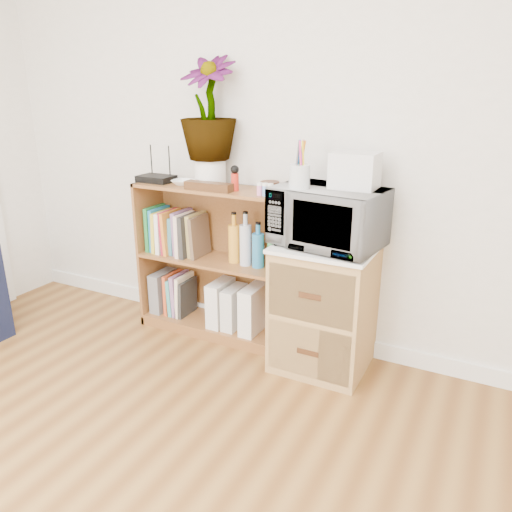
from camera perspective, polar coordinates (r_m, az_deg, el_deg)
The scene contains 21 objects.
skirting_board at distance 3.24m, azimuth 2.11°, elevation -8.05°, with size 4.00×0.02×0.10m, color white.
bookshelf at distance 3.11m, azimuth -4.73°, elevation -0.73°, with size 1.00×0.30×0.95m, color brown.
wicker_unit at distance 2.80m, azimuth 7.76°, elevation -5.97°, with size 0.50×0.45×0.70m, color #9E7542.
microwave at distance 2.61m, azimuth 8.18°, elevation 4.42°, with size 0.55×0.37×0.31m, color silver.
pen_cup at distance 2.54m, azimuth 4.98°, elevation 9.05°, with size 0.11×0.11×0.12m, color silver.
small_appliance at distance 2.58m, azimuth 11.24°, elevation 9.58°, with size 0.23×0.19×0.18m, color silver.
router at distance 3.20m, azimuth -11.33°, elevation 8.67°, with size 0.22×0.15×0.04m, color black.
white_bowl at distance 3.07m, azimuth -8.31°, elevation 8.33°, with size 0.13×0.13×0.03m, color white.
plant_pot at distance 3.01m, azimuth -5.26°, elevation 9.45°, with size 0.18×0.18×0.16m, color white.
potted_plant at distance 2.97m, azimuth -5.48°, elevation 16.46°, with size 0.32×0.32×0.58m, color #386729.
trinket_box at distance 2.88m, azimuth -5.44°, elevation 7.93°, with size 0.29×0.07×0.05m, color #3A220F.
kokeshi_doll at distance 2.86m, azimuth -2.42°, elevation 8.43°, with size 0.04×0.04×0.10m, color red.
wooden_bowl at distance 2.82m, azimuth 1.59°, elevation 7.90°, with size 0.11×0.11×0.06m, color #331C0E.
paint_jars at distance 2.72m, azimuth 1.03°, elevation 7.45°, with size 0.11×0.04×0.06m, color pink.
file_box at distance 3.44m, azimuth -10.57°, elevation -3.90°, with size 0.08×0.21×0.27m, color slate.
magazine_holder_left at distance 3.18m, azimuth -4.06°, elevation -5.34°, with size 0.09×0.23×0.29m, color silver.
magazine_holder_mid at distance 3.14m, azimuth -2.50°, elevation -5.87°, with size 0.08×0.21×0.26m, color silver.
magazine_holder_right at distance 3.08m, azimuth -0.31°, elevation -6.11°, with size 0.09×0.24×0.29m, color white.
cookbooks at distance 3.22m, azimuth -9.04°, elevation 2.70°, with size 0.37×0.20×0.29m.
liquor_bottles at distance 2.93m, azimuth -0.45°, elevation 1.68°, with size 0.32×0.07×0.32m.
lower_books at distance 3.36m, azimuth -8.68°, elevation -4.36°, with size 0.15×0.19×0.28m.
Camera 1 is at (1.22, -0.38, 1.52)m, focal length 35.00 mm.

